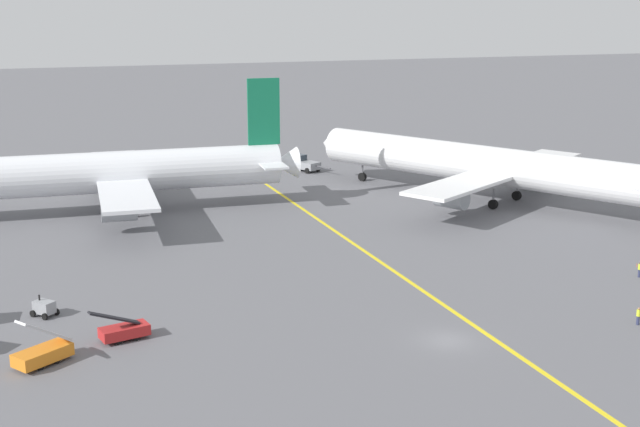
# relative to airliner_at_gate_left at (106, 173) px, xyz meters

# --- Properties ---
(ground_plane) EXTENTS (600.00, 600.00, 0.00)m
(ground_plane) POSITION_rel_airliner_at_gate_left_xyz_m (23.14, -53.61, -5.33)
(ground_plane) COLOR slate
(taxiway_stripe) EXTENTS (5.41, 119.92, 0.01)m
(taxiway_stripe) POSITION_rel_airliner_at_gate_left_xyz_m (26.51, -43.61, -5.33)
(taxiway_stripe) COLOR yellow
(taxiway_stripe) RESTS_ON ground
(airliner_at_gate_left) EXTENTS (52.40, 39.17, 17.12)m
(airliner_at_gate_left) POSITION_rel_airliner_at_gate_left_xyz_m (0.00, 0.00, 0.00)
(airliner_at_gate_left) COLOR white
(airliner_at_gate_left) RESTS_ON ground
(airliner_being_pushed) EXTENTS (37.09, 50.98, 16.09)m
(airliner_being_pushed) POSITION_rel_airliner_at_gate_left_xyz_m (50.52, -9.56, -0.27)
(airliner_being_pushed) COLOR white
(airliner_being_pushed) RESTS_ON ground
(pushback_tug) EXTENTS (5.27, 8.38, 2.82)m
(pushback_tug) POSITION_rel_airliner_at_gate_left_xyz_m (32.72, 19.10, -4.14)
(pushback_tug) COLOR gray
(pushback_tug) RESTS_ON ground
(gse_belt_loader_portside) EXTENTS (5.07, 2.74, 3.02)m
(gse_belt_loader_portside) POSITION_rel_airliner_at_gate_left_xyz_m (-2.50, -45.04, -4.51)
(gse_belt_loader_portside) COLOR red
(gse_belt_loader_portside) RESTS_ON ground
(gse_gpu_cart_small) EXTENTS (2.60, 2.63, 1.90)m
(gse_gpu_cart_small) POSITION_rel_airliner_at_gate_left_xyz_m (-8.71, -37.18, -4.54)
(gse_gpu_cart_small) COLOR gray
(gse_gpu_cart_small) RESTS_ON ground
(gse_stair_truck_yellow) EXTENTS (4.83, 4.22, 4.06)m
(gse_stair_truck_yellow) POSITION_rel_airliner_at_gate_left_xyz_m (-8.98, -48.12, -4.30)
(gse_stair_truck_yellow) COLOR orange
(gse_stair_truck_yellow) RESTS_ON ground
(ground_crew_ramp_agent_by_cones) EXTENTS (0.44, 0.39, 1.61)m
(ground_crew_ramp_agent_by_cones) POSITION_rel_airliner_at_gate_left_xyz_m (49.18, -44.44, -4.49)
(ground_crew_ramp_agent_by_cones) COLOR #2D3351
(ground_crew_ramp_agent_by_cones) RESTS_ON ground
(ground_crew_wing_walker_right) EXTENTS (0.36, 0.50, 1.59)m
(ground_crew_wing_walker_right) POSITION_rel_airliner_at_gate_left_xyz_m (40.52, -55.48, -4.51)
(ground_crew_wing_walker_right) COLOR #2D3351
(ground_crew_wing_walker_right) RESTS_ON ground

